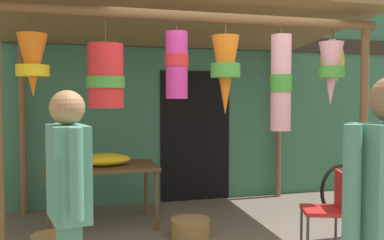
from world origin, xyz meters
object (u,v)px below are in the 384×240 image
(folding_chair, at_px, (330,204))
(wicker_basket_by_table, at_px, (190,228))
(display_table, at_px, (102,171))
(customer_foreground, at_px, (69,195))
(parked_bicycle, at_px, (365,184))
(flower_heap_on_table, at_px, (106,159))

(folding_chair, bearing_deg, wicker_basket_by_table, 144.90)
(display_table, distance_m, folding_chair, 2.70)
(display_table, bearing_deg, customer_foreground, -98.53)
(parked_bicycle, bearing_deg, customer_foreground, -149.95)
(folding_chair, height_order, wicker_basket_by_table, folding_chair)
(folding_chair, bearing_deg, customer_foreground, -159.79)
(display_table, relative_size, parked_bicycle, 0.78)
(customer_foreground, bearing_deg, parked_bicycle, 30.05)
(wicker_basket_by_table, bearing_deg, customer_foreground, -125.95)
(display_table, relative_size, customer_foreground, 0.81)
(flower_heap_on_table, height_order, folding_chair, flower_heap_on_table)
(flower_heap_on_table, bearing_deg, folding_chair, -36.15)
(display_table, height_order, wicker_basket_by_table, display_table)
(flower_heap_on_table, relative_size, folding_chair, 0.75)
(display_table, bearing_deg, folding_chair, -36.07)
(parked_bicycle, bearing_deg, wicker_basket_by_table, -168.93)
(folding_chair, height_order, parked_bicycle, parked_bicycle)
(flower_heap_on_table, bearing_deg, customer_foreground, -99.65)
(display_table, height_order, flower_heap_on_table, flower_heap_on_table)
(display_table, bearing_deg, wicker_basket_by_table, -37.32)
(display_table, xyz_separation_m, customer_foreground, (-0.38, -2.53, 0.29))
(folding_chair, relative_size, parked_bicycle, 0.49)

